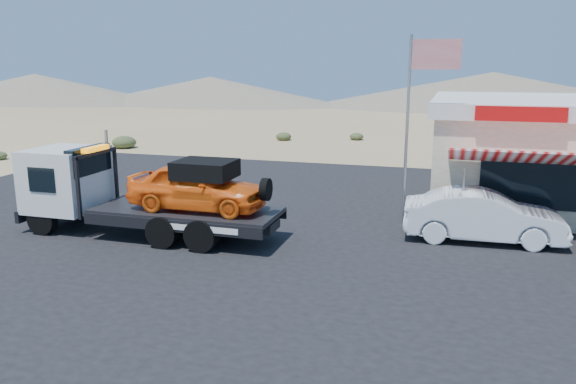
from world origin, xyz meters
name	(u,v)px	position (x,y,z in m)	size (l,w,h in m)	color
ground	(214,255)	(0.00, 0.00, 0.00)	(120.00, 120.00, 0.00)	#967E55
asphalt_lot	(311,230)	(2.00, 3.00, 0.01)	(32.00, 24.00, 0.02)	black
tow_truck	(142,189)	(-2.82, 1.13, 1.43)	(7.95, 2.36, 2.66)	black
white_sedan	(483,216)	(7.11, 3.43, 0.77)	(1.59, 4.56, 1.50)	silver
flagpole	(416,109)	(4.93, 4.50, 3.76)	(1.55, 0.10, 6.00)	#99999E
desert_scrub	(52,159)	(-13.80, 10.46, 0.32)	(23.08, 33.49, 0.80)	#334022
distant_hills	(324,91)	(-9.77, 55.14, 1.89)	(126.00, 48.00, 4.20)	#726B59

